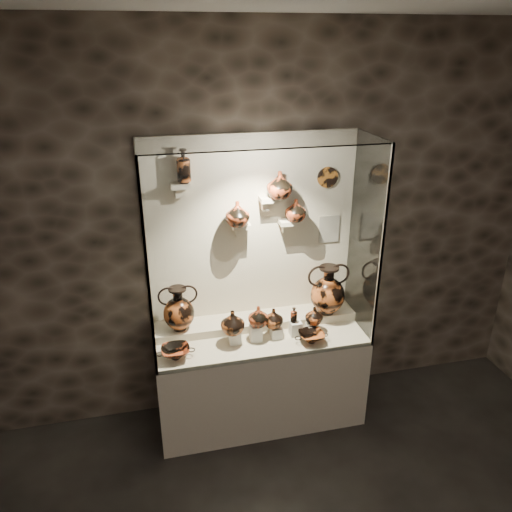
{
  "coord_description": "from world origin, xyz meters",
  "views": [
    {
      "loc": [
        -0.82,
        -1.16,
        3.04
      ],
      "look_at": [
        -0.02,
        2.26,
        1.5
      ],
      "focal_mm": 35.0,
      "sensor_mm": 36.0,
      "label": 1
    }
  ],
  "objects": [
    {
      "name": "lekythos_small",
      "position": [
        0.26,
        2.13,
        1.02
      ],
      "size": [
        0.08,
        0.08,
        0.15
      ],
      "primitive_type": null,
      "rotation": [
        0.0,
        0.0,
        -0.27
      ],
      "color": "#9F3B1C",
      "rests_on": "pedestal_d"
    },
    {
      "name": "jug_b",
      "position": [
        -0.03,
        2.13,
        1.04
      ],
      "size": [
        0.2,
        0.2,
        0.17
      ],
      "primitive_type": "imported",
      "rotation": [
        0.0,
        0.0,
        -0.28
      ],
      "color": "#9F3B1C",
      "rests_on": "pedestal_b"
    },
    {
      "name": "back_panel",
      "position": [
        0.0,
        2.5,
        1.6
      ],
      "size": [
        1.7,
        0.03,
        1.6
      ],
      "primitive_type": "cube",
      "color": "beige",
      "rests_on": "plinth"
    },
    {
      "name": "pedestal_e",
      "position": [
        0.42,
        2.13,
        0.87
      ],
      "size": [
        0.09,
        0.09,
        0.08
      ],
      "primitive_type": "cube",
      "color": "silver",
      "rests_on": "front_tier"
    },
    {
      "name": "ovoid_vase_a",
      "position": [
        -0.13,
        2.38,
        1.81
      ],
      "size": [
        0.23,
        0.23,
        0.19
      ],
      "primitive_type": "imported",
      "rotation": [
        0.0,
        0.0,
        -0.3
      ],
      "color": "#9F3B1C",
      "rests_on": "bracket_ca"
    },
    {
      "name": "pedestal_d",
      "position": [
        0.28,
        2.13,
        0.89
      ],
      "size": [
        0.09,
        0.09,
        0.12
      ],
      "primitive_type": "cube",
      "color": "silver",
      "rests_on": "front_tier"
    },
    {
      "name": "kylix_right",
      "position": [
        0.37,
        2.0,
        0.88
      ],
      "size": [
        0.29,
        0.26,
        0.1
      ],
      "primitive_type": null,
      "rotation": [
        0.0,
        0.0,
        0.15
      ],
      "color": "#AA4F20",
      "rests_on": "front_tier"
    },
    {
      "name": "wall_back",
      "position": [
        0.0,
        2.5,
        1.6
      ],
      "size": [
        5.0,
        0.02,
        3.2
      ],
      "primitive_type": "cube",
      "color": "black",
      "rests_on": "ground"
    },
    {
      "name": "ovoid_vase_b",
      "position": [
        0.19,
        2.37,
        2.02
      ],
      "size": [
        0.22,
        0.22,
        0.21
      ],
      "primitive_type": "imported",
      "rotation": [
        0.0,
        0.0,
        -0.14
      ],
      "color": "#9F3B1C",
      "rests_on": "bracket_cb"
    },
    {
      "name": "kylix_left",
      "position": [
        -0.69,
        2.03,
        0.89
      ],
      "size": [
        0.29,
        0.25,
        0.11
      ],
      "primitive_type": null,
      "rotation": [
        0.0,
        0.0,
        -0.06
      ],
      "color": "#9F3B1C",
      "rests_on": "front_tier"
    },
    {
      "name": "glass_front",
      "position": [
        0.0,
        1.88,
        1.6
      ],
      "size": [
        1.7,
        0.01,
        1.6
      ],
      "primitive_type": "cube",
      "color": "white",
      "rests_on": "plinth"
    },
    {
      "name": "jug_a",
      "position": [
        -0.24,
        2.11,
        1.03
      ],
      "size": [
        0.24,
        0.24,
        0.2
      ],
      "primitive_type": "imported",
      "rotation": [
        0.0,
        0.0,
        -0.38
      ],
      "color": "#AA4F20",
      "rests_on": "pedestal_a"
    },
    {
      "name": "info_placard",
      "position": [
        0.66,
        2.47,
        1.59
      ],
      "size": [
        0.17,
        0.01,
        0.23
      ],
      "primitive_type": "cube",
      "color": "beige",
      "rests_on": "back_panel"
    },
    {
      "name": "frame_post_right",
      "position": [
        0.84,
        1.89,
        1.6
      ],
      "size": [
        0.02,
        0.02,
        1.6
      ],
      "primitive_type": "cube",
      "color": "gray",
      "rests_on": "plinth"
    },
    {
      "name": "pedestal_b",
      "position": [
        -0.05,
        2.13,
        0.9
      ],
      "size": [
        0.09,
        0.09,
        0.13
      ],
      "primitive_type": "cube",
      "color": "silver",
      "rests_on": "front_tier"
    },
    {
      "name": "rear_tier",
      "position": [
        0.0,
        2.35,
        0.85
      ],
      "size": [
        1.7,
        0.25,
        0.1
      ],
      "primitive_type": "cube",
      "color": "#C3B397",
      "rests_on": "plinth"
    },
    {
      "name": "jug_e",
      "position": [
        0.44,
        2.13,
        0.99
      ],
      "size": [
        0.19,
        0.19,
        0.15
      ],
      "primitive_type": "imported",
      "rotation": [
        0.0,
        0.0,
        0.36
      ],
      "color": "#AA4F20",
      "rests_on": "pedestal_e"
    },
    {
      "name": "pedestal_c",
      "position": [
        0.12,
        2.13,
        0.88
      ],
      "size": [
        0.09,
        0.09,
        0.09
      ],
      "primitive_type": "cube",
      "color": "silver",
      "rests_on": "front_tier"
    },
    {
      "name": "glass_top",
      "position": [
        0.0,
        2.18,
        2.4
      ],
      "size": [
        1.7,
        0.6,
        0.01
      ],
      "primitive_type": "cube",
      "color": "white",
      "rests_on": "back_panel"
    },
    {
      "name": "front_tier",
      "position": [
        0.0,
        2.18,
        0.82
      ],
      "size": [
        1.68,
        0.58,
        0.03
      ],
      "primitive_type": "cube",
      "color": "#C3B397",
      "rests_on": "plinth"
    },
    {
      "name": "bracket_ul",
      "position": [
        -0.55,
        2.42,
        2.05
      ],
      "size": [
        0.14,
        0.12,
        0.04
      ],
      "primitive_type": "cube",
      "color": "beige",
      "rests_on": "back_panel"
    },
    {
      "name": "amphora_right",
      "position": [
        0.61,
        2.3,
        1.12
      ],
      "size": [
        0.43,
        0.43,
        0.43
      ],
      "primitive_type": null,
      "rotation": [
        0.0,
        0.0,
        0.31
      ],
      "color": "#AA4F20",
      "rests_on": "rear_tier"
    },
    {
      "name": "amphora_left",
      "position": [
        -0.63,
        2.32,
        1.08
      ],
      "size": [
        0.3,
        0.3,
        0.37
      ],
      "primitive_type": null,
      "rotation": [
        0.0,
        0.0,
        0.01
      ],
      "color": "#AA4F20",
      "rests_on": "rear_tier"
    },
    {
      "name": "bracket_ca",
      "position": [
        -0.1,
        2.42,
        1.7
      ],
      "size": [
        0.14,
        0.12,
        0.04
      ],
      "primitive_type": "cube",
      "color": "beige",
      "rests_on": "back_panel"
    },
    {
      "name": "ovoid_vase_c",
      "position": [
        0.33,
        2.39,
        1.81
      ],
      "size": [
        0.2,
        0.2,
        0.18
      ],
      "primitive_type": "imported",
      "rotation": [
        0.0,
        0.0,
        -0.18
      ],
      "color": "#9F3B1C",
      "rests_on": "bracket_cc"
    },
    {
      "name": "bracket_cb",
      "position": [
        0.1,
        2.42,
        1.9
      ],
      "size": [
        0.1,
        0.12,
        0.04
      ],
      "primitive_type": "cube",
      "color": "beige",
      "rests_on": "back_panel"
    },
    {
      "name": "jug_c",
      "position": [
        0.1,
        2.15,
        1.0
      ],
      "size": [
        0.19,
        0.19,
        0.16
      ],
      "primitive_type": "imported",
      "rotation": [
        0.0,
        0.0,
        0.25
      ],
      "color": "#AA4F20",
      "rests_on": "pedestal_c"
    },
    {
      "name": "lekythos_tall",
      "position": [
        -0.52,
        2.41,
        2.21
      ],
      "size": [
        0.14,
        0.14,
        0.28
      ],
      "primitive_type": null,
      "rotation": [
        0.0,
        0.0,
        0.38
      ],
      "color": "#AA4F20",
      "rests_on": "bracket_ul"
    },
    {
      "name": "glass_left",
      "position": [
        -0.85,
        2.18,
        1.6
      ],
      "size": [
        0.01,
        0.6,
        1.6
      ],
      "primitive_type": "cube",
      "color": "white",
      "rests_on": "plinth"
    },
    {
      "name": "pedestal_a",
      "position": [
        -0.22,
        2.13,
        0.88
      ],
      "size": [
        0.09,
        0.09,
        0.1
      ],
      "primitive_type": "cube",
      "color": "silver",
      "rests_on": "front_tier"
    },
    {
      "name": "wall_plate",
      "position": [
        0.61,
        2.47,
        2.03
      ],
      "size": [
        0.17,
        0.02,
        0.17
      ],
      "primitive_type": "cylinder",
      "rotation": [
        1.57,
        0.0,
        0.0
      ],
      "color": "#B36523",
      "rests_on": "back_panel"
    },
    {
      "name": "bracket_cc",
      "position": [
        0.28,
        2.42,
        1.7
      ],
      "size": [
        0.14,
        0.12,
        0.04
      ],
      "primitive_type": "cube",
      "color": "beige",
      "rests_on": "back_panel"
    },
    {
      "name": "glass_right",
      "position": [
        0.85,
        2.18,
        1.6
      ],
      "size": [
        0.01,
        0.6,
        1.6
      ],
      "primitive_type": "cube",
      "color": "white",
      "rests_on": "plinth"
    },
    {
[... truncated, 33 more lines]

